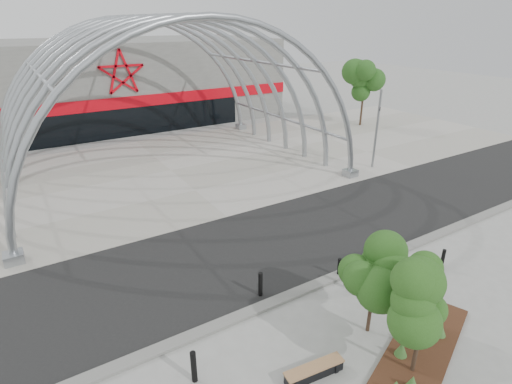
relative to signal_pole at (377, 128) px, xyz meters
name	(u,v)px	position (x,y,z in m)	size (l,w,h in m)	color
ground	(308,284)	(-12.65, -8.50, -2.90)	(140.00, 140.00, 0.00)	gray
road	(262,246)	(-12.65, -5.00, -2.89)	(140.00, 7.00, 0.02)	black
forecourt	(171,170)	(-12.65, 7.00, -2.88)	(60.00, 17.00, 0.04)	#A4A093
kerb	(312,286)	(-12.65, -8.75, -2.84)	(60.00, 0.50, 0.12)	slate
arena_building	(104,82)	(-12.65, 24.95, 1.09)	(34.00, 15.24, 8.00)	slate
vault_canopy	(171,171)	(-12.65, 7.00, -2.88)	(20.80, 15.80, 20.36)	#979DA2
planting_bed	(419,348)	(-11.85, -13.19, -2.76)	(5.96, 3.77, 0.60)	#331711
signal_pole	(377,128)	(0.00, 0.00, 0.00)	(0.16, 0.78, 5.55)	gray
street_tree_0	(377,261)	(-12.53, -11.62, -0.07)	(1.73, 1.73, 3.94)	black
street_tree_1	(426,302)	(-12.72, -13.61, -0.25)	(1.56, 1.56, 3.70)	black
bench_0	(314,371)	(-15.35, -12.16, -2.70)	(1.95, 0.63, 0.40)	black
bench_1	(397,277)	(-9.45, -10.25, -2.66)	(2.40, 0.88, 0.49)	black
bollard_0	(194,367)	(-18.44, -10.42, -2.35)	(0.17, 0.17, 1.09)	black
bollard_1	(260,284)	(-14.67, -8.08, -2.38)	(0.17, 0.17, 1.03)	black
bollard_2	(351,278)	(-11.42, -9.61, -2.39)	(0.16, 0.16, 1.02)	black
bollard_3	(339,268)	(-11.23, -8.72, -2.47)	(0.14, 0.14, 0.86)	black
bollard_4	(443,259)	(-7.09, -10.62, -2.43)	(0.15, 0.15, 0.94)	black
bg_tree_1	(364,82)	(8.35, 9.50, 1.35)	(2.70, 2.70, 5.91)	black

